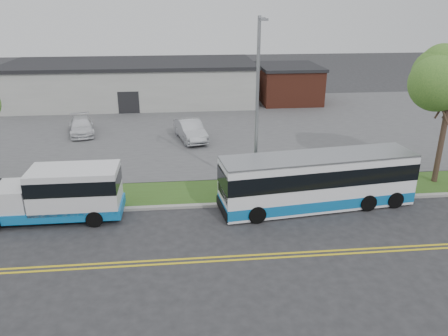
{
  "coord_description": "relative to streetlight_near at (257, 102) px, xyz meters",
  "views": [
    {
      "loc": [
        -1.09,
        -19.88,
        10.31
      ],
      "look_at": [
        1.2,
        2.59,
        1.6
      ],
      "focal_mm": 35.0,
      "sensor_mm": 36.0,
      "label": 1
    }
  ],
  "objects": [
    {
      "name": "parked_car_a",
      "position": [
        -3.38,
        10.14,
        -4.35
      ],
      "size": [
        2.67,
        4.98,
        1.56
      ],
      "primitive_type": "imported",
      "rotation": [
        0.0,
        0.0,
        0.23
      ],
      "color": "#ABADB2",
      "rests_on": "parking_lot"
    },
    {
      "name": "verge",
      "position": [
        -3.0,
        0.17,
        -5.18
      ],
      "size": [
        80.0,
        3.3,
        0.1
      ],
      "primitive_type": "cube",
      "color": "#37541C",
      "rests_on": "ground"
    },
    {
      "name": "lane_line_north",
      "position": [
        -3.0,
        -6.58,
        -5.23
      ],
      "size": [
        70.0,
        0.12,
        0.01
      ],
      "primitive_type": "cube",
      "color": "yellow",
      "rests_on": "ground"
    },
    {
      "name": "brick_wing",
      "position": [
        7.5,
        23.27,
        -3.27
      ],
      "size": [
        6.3,
        7.3,
        3.9
      ],
      "color": "brown",
      "rests_on": "ground"
    },
    {
      "name": "pedestrian",
      "position": [
        -10.12,
        -0.42,
        -4.3
      ],
      "size": [
        0.61,
        0.4,
        1.67
      ],
      "primitive_type": "imported",
      "rotation": [
        0.0,
        0.0,
        3.15
      ],
      "color": "black",
      "rests_on": "verge"
    },
    {
      "name": "shuttle_bus",
      "position": [
        -10.08,
        -2.2,
        -3.81
      ],
      "size": [
        6.97,
        2.37,
        2.66
      ],
      "rotation": [
        0.0,
        0.0,
        0.0
      ],
      "color": "#0F67AB",
      "rests_on": "ground"
    },
    {
      "name": "grocery_bag_right",
      "position": [
        -9.82,
        -0.17,
        -4.97
      ],
      "size": [
        0.32,
        0.32,
        0.32
      ],
      "primitive_type": "sphere",
      "color": "white",
      "rests_on": "verge"
    },
    {
      "name": "parked_car_b",
      "position": [
        -12.16,
        12.67,
        -4.48
      ],
      "size": [
        2.82,
        4.82,
        1.31
      ],
      "primitive_type": "imported",
      "rotation": [
        0.0,
        0.0,
        0.23
      ],
      "color": "silver",
      "rests_on": "parking_lot"
    },
    {
      "name": "lane_line_south",
      "position": [
        -3.0,
        -6.88,
        -5.23
      ],
      "size": [
        70.0,
        0.12,
        0.01
      ],
      "primitive_type": "cube",
      "color": "yellow",
      "rests_on": "ground"
    },
    {
      "name": "curb",
      "position": [
        -3.0,
        -1.63,
        -5.16
      ],
      "size": [
        80.0,
        0.3,
        0.15
      ],
      "primitive_type": "cube",
      "color": "#9E9B93",
      "rests_on": "ground"
    },
    {
      "name": "commercial_building",
      "position": [
        -9.0,
        24.27,
        -3.05
      ],
      "size": [
        25.4,
        10.4,
        4.35
      ],
      "color": "#9E9E99",
      "rests_on": "ground"
    },
    {
      "name": "parking_lot",
      "position": [
        -3.0,
        14.27,
        -5.18
      ],
      "size": [
        80.0,
        25.0,
        0.1
      ],
      "primitive_type": "cube",
      "color": "#4C4C4F",
      "rests_on": "ground"
    },
    {
      "name": "grocery_bag_left",
      "position": [
        -10.42,
        -0.67,
        -4.97
      ],
      "size": [
        0.32,
        0.32,
        0.32
      ],
      "primitive_type": "sphere",
      "color": "white",
      "rests_on": "verge"
    },
    {
      "name": "ground",
      "position": [
        -3.0,
        -2.73,
        -5.23
      ],
      "size": [
        140.0,
        140.0,
        0.0
      ],
      "primitive_type": "plane",
      "color": "#28282B",
      "rests_on": "ground"
    },
    {
      "name": "transit_bus",
      "position": [
        2.92,
        -2.13,
        -3.79
      ],
      "size": [
        10.51,
        3.61,
        2.86
      ],
      "rotation": [
        0.0,
        0.0,
        0.12
      ],
      "color": "white",
      "rests_on": "ground"
    },
    {
      "name": "streetlight_near",
      "position": [
        0.0,
        0.0,
        0.0
      ],
      "size": [
        0.35,
        1.53,
        9.5
      ],
      "color": "gray",
      "rests_on": "verge"
    }
  ]
}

